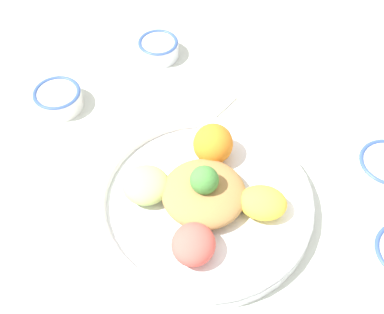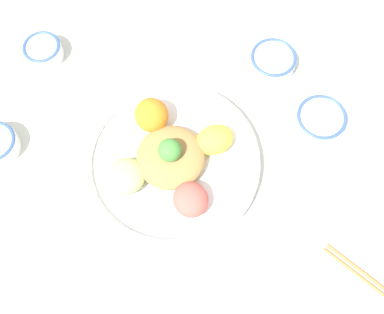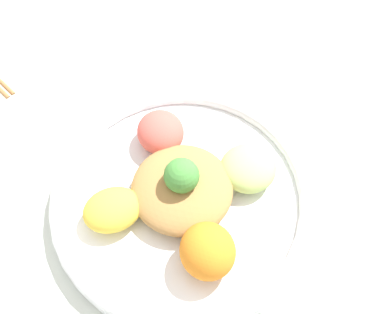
# 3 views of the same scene
# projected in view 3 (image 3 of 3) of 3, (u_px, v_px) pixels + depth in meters

# --- Properties ---
(ground_plane) EXTENTS (2.40, 2.40, 0.00)m
(ground_plane) POSITION_uv_depth(u_px,v_px,m) (187.00, 223.00, 0.59)
(ground_plane) COLOR silver
(salad_platter) EXTENTS (0.34, 0.34, 0.10)m
(salad_platter) POSITION_uv_depth(u_px,v_px,m) (183.00, 195.00, 0.58)
(salad_platter) COLOR white
(salad_platter) RESTS_ON ground_plane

